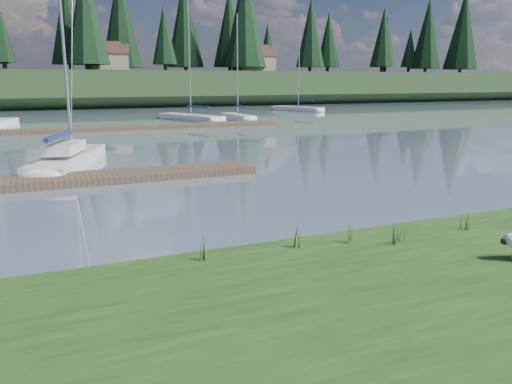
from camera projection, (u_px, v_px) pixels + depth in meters
name	position (u px, v px, depth m)	size (l,w,h in m)	color
ground	(100.00, 131.00, 39.56)	(200.00, 200.00, 0.00)	#7F91A8
bank	(384.00, 344.00, 7.29)	(60.00, 9.00, 0.35)	#284E1B
ridge	(67.00, 89.00, 77.51)	(200.00, 20.00, 5.00)	#1D3318
sailboat_main	(72.00, 156.00, 23.72)	(4.40, 8.79, 12.53)	white
dock_near	(55.00, 181.00, 19.18)	(16.00, 2.00, 0.30)	#4C3D2C
dock_far	(125.00, 128.00, 40.30)	(26.00, 2.20, 0.30)	#4C3D2C
sailboat_bg_3	(186.00, 117.00, 49.97)	(5.18, 9.42, 13.65)	white
sailboat_bg_4	(235.00, 116.00, 50.59)	(1.63, 6.95, 10.29)	white
sailboat_bg_5	(294.00, 108.00, 64.72)	(4.63, 8.13, 11.62)	white
weed_0	(299.00, 235.00, 10.94)	(0.17, 0.14, 0.63)	#475B23
weed_1	(351.00, 232.00, 11.26)	(0.17, 0.14, 0.59)	#475B23
weed_2	(393.00, 233.00, 11.14)	(0.17, 0.14, 0.62)	#475B23
weed_3	(206.00, 249.00, 10.13)	(0.17, 0.14, 0.58)	#475B23
weed_4	(400.00, 234.00, 11.40)	(0.17, 0.14, 0.37)	#475B23
weed_5	(465.00, 219.00, 12.23)	(0.17, 0.14, 0.60)	#475B23
mud_lip	(262.00, 256.00, 11.25)	(60.00, 0.50, 0.14)	#33281C
conifer_4	(86.00, 13.00, 70.07)	(6.16, 6.16, 15.10)	#382619
conifer_5	(164.00, 35.00, 78.80)	(3.96, 3.96, 10.35)	#382619
conifer_6	(245.00, 17.00, 81.34)	(7.04, 7.04, 17.00)	#382619
conifer_7	(311.00, 33.00, 89.85)	(5.28, 5.28, 13.20)	#382619
conifer_8	(383.00, 38.00, 91.45)	(4.62, 4.62, 11.77)	#382619
conifer_9	(428.00, 34.00, 98.88)	(5.94, 5.94, 14.62)	#382619
house_1	(106.00, 57.00, 76.98)	(6.30, 5.30, 4.65)	gray
house_2	(254.00, 59.00, 84.49)	(6.30, 5.30, 4.65)	gray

